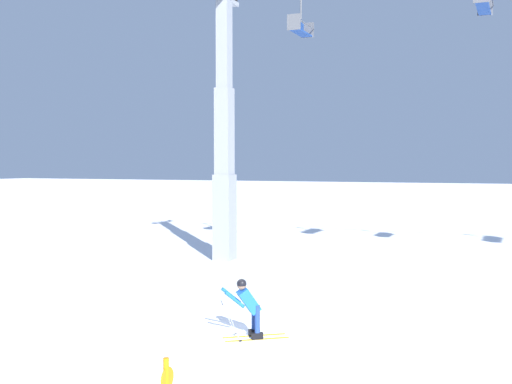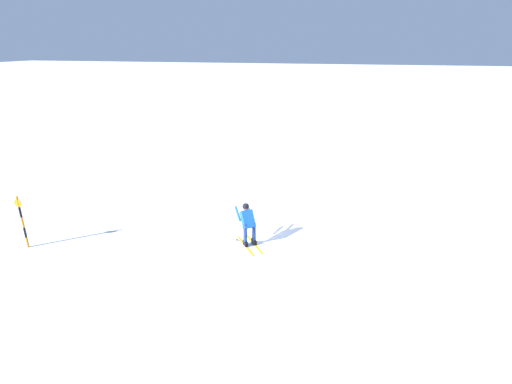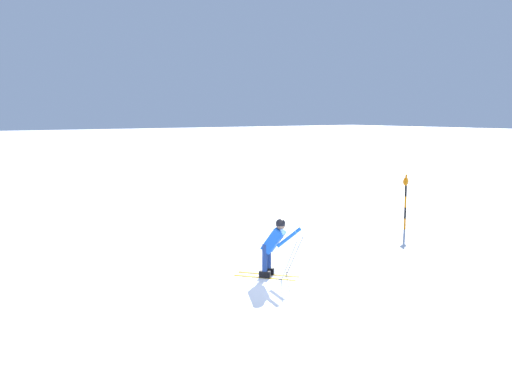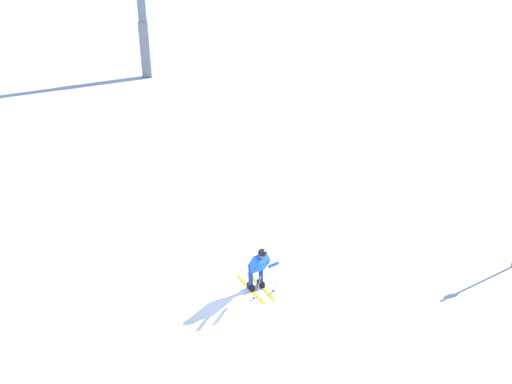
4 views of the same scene
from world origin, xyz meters
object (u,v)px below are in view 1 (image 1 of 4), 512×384
object	(u,v)px
chairlift_seat_nearest	(299,26)
skier_carving_main	(248,304)
chairlift_seat_second	(481,1)
lift_tower_near	(224,149)

from	to	relation	value
chairlift_seat_nearest	skier_carving_main	bearing A→B (deg)	-76.91
skier_carving_main	chairlift_seat_nearest	size ratio (longest dim) A/B	0.75
skier_carving_main	chairlift_seat_second	world-z (taller)	chairlift_seat_second
chairlift_seat_second	lift_tower_near	bearing A→B (deg)	180.00
lift_tower_near	chairlift_seat_second	bearing A→B (deg)	0.00
skier_carving_main	chairlift_seat_second	size ratio (longest dim) A/B	0.75
chairlift_seat_nearest	lift_tower_near	bearing A→B (deg)	180.00
lift_tower_near	chairlift_seat_second	world-z (taller)	lift_tower_near
lift_tower_near	chairlift_seat_nearest	world-z (taller)	lift_tower_near
lift_tower_near	chairlift_seat_second	xyz separation A→B (m)	(10.63, 0.00, 5.35)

